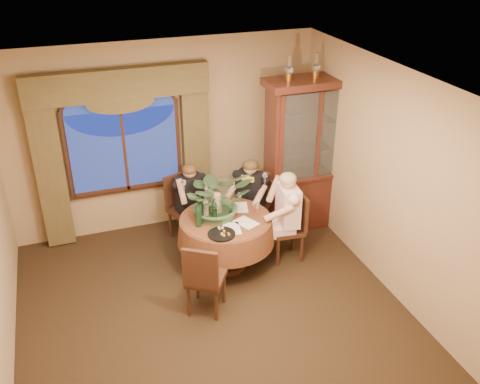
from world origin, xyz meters
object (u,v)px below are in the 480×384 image
object	(u,v)px
wine_bottle_1	(214,210)
wine_bottle_4	(200,212)
chair_back	(186,209)
oil_lamp_right	(342,63)
chair_front_left	(206,276)
dining_table	(226,242)
person_scarf	(251,199)
person_pink	(288,217)
wine_bottle_3	(198,215)
chair_back_right	(254,206)
olive_bowl	(228,218)
person_back	(190,203)
wine_bottle_0	(206,208)
stoneware_vase	(216,204)
chair_right	(287,227)
oil_lamp_center	(316,65)
wine_bottle_2	(200,204)
oil_lamp_left	(289,68)
china_cabinet	(310,155)
centerpiece_plant	(217,174)

from	to	relation	value
wine_bottle_1	wine_bottle_4	world-z (taller)	same
chair_back	wine_bottle_1	distance (m)	1.01
oil_lamp_right	chair_front_left	size ratio (longest dim) A/B	0.35
dining_table	person_scarf	distance (m)	0.85
wine_bottle_4	person_pink	bearing A→B (deg)	-3.30
chair_back	wine_bottle_3	xyz separation A→B (m)	(-0.06, -0.95, 0.44)
chair_back_right	olive_bowl	distance (m)	0.95
person_back	wine_bottle_0	size ratio (longest dim) A/B	3.70
oil_lamp_right	person_pink	world-z (taller)	oil_lamp_right
chair_front_left	person_back	bearing A→B (deg)	114.49
person_pink	stoneware_vase	bearing A→B (deg)	82.98
chair_front_left	olive_bowl	xyz separation A→B (m)	(0.52, 0.73, 0.29)
chair_back_right	wine_bottle_3	distance (m)	1.31
chair_right	wine_bottle_4	distance (m)	1.27
dining_table	person_scarf	world-z (taller)	person_scarf
oil_lamp_center	oil_lamp_right	xyz separation A→B (m)	(0.40, 0.00, 0.00)
chair_back	wine_bottle_0	size ratio (longest dim) A/B	2.91
person_back	wine_bottle_1	world-z (taller)	person_back
oil_lamp_right	chair_front_left	bearing A→B (deg)	-148.85
chair_back	wine_bottle_2	distance (m)	0.82
oil_lamp_left	wine_bottle_2	world-z (taller)	oil_lamp_left
person_pink	chair_back_right	bearing A→B (deg)	22.67
chair_right	person_pink	world-z (taller)	person_pink
olive_bowl	wine_bottle_3	size ratio (longest dim) A/B	0.44
oil_lamp_left	chair_back_right	distance (m)	2.04
olive_bowl	wine_bottle_0	world-z (taller)	wine_bottle_0
oil_lamp_left	dining_table	bearing A→B (deg)	-148.61
chair_right	chair_front_left	size ratio (longest dim) A/B	1.00
wine_bottle_0	person_pink	bearing A→B (deg)	-8.26
dining_table	chair_right	distance (m)	0.86
chair_back_right	china_cabinet	bearing A→B (deg)	-130.10
chair_back_right	chair_front_left	distance (m)	1.80
oil_lamp_right	wine_bottle_1	world-z (taller)	oil_lamp_right
chair_right	person_back	xyz separation A→B (m)	(-1.12, 0.88, 0.13)
chair_back	chair_front_left	xyz separation A→B (m)	(-0.17, -1.65, 0.00)
chair_front_left	wine_bottle_0	xyz separation A→B (m)	(0.26, 0.84, 0.44)
oil_lamp_left	stoneware_vase	size ratio (longest dim) A/B	1.12
china_cabinet	centerpiece_plant	bearing A→B (deg)	-160.54
dining_table	person_pink	xyz separation A→B (m)	(0.85, -0.09, 0.28)
china_cabinet	chair_front_left	xyz separation A→B (m)	(-2.03, -1.47, -0.66)
chair_front_left	wine_bottle_0	distance (m)	0.98
oil_lamp_center	wine_bottle_1	distance (m)	2.40
oil_lamp_center	oil_lamp_right	world-z (taller)	same
person_back	wine_bottle_0	distance (m)	0.80
olive_bowl	wine_bottle_4	xyz separation A→B (m)	(-0.37, 0.02, 0.14)
dining_table	oil_lamp_right	world-z (taller)	oil_lamp_right
person_pink	wine_bottle_2	size ratio (longest dim) A/B	3.99
centerpiece_plant	chair_right	bearing A→B (deg)	-12.49
china_cabinet	olive_bowl	bearing A→B (deg)	-154.04
wine_bottle_3	wine_bottle_4	bearing A→B (deg)	56.64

